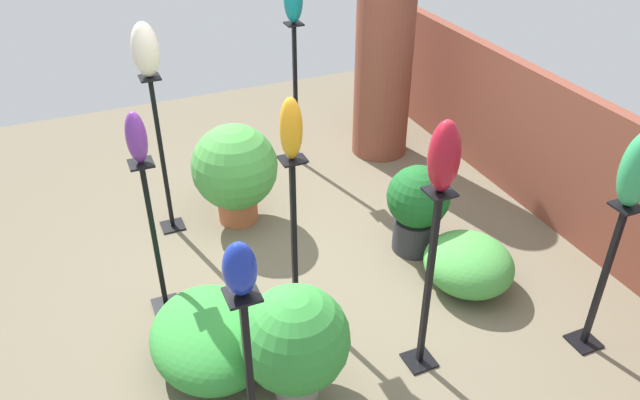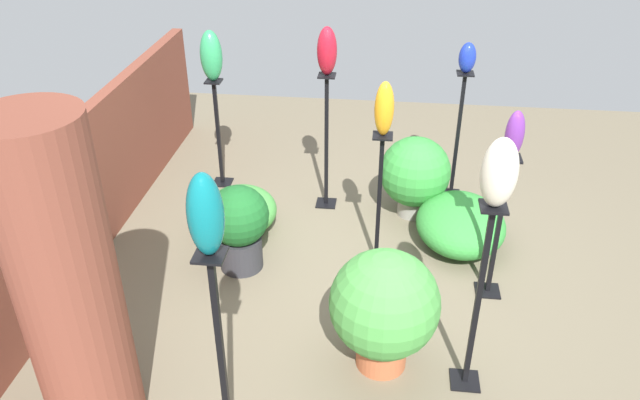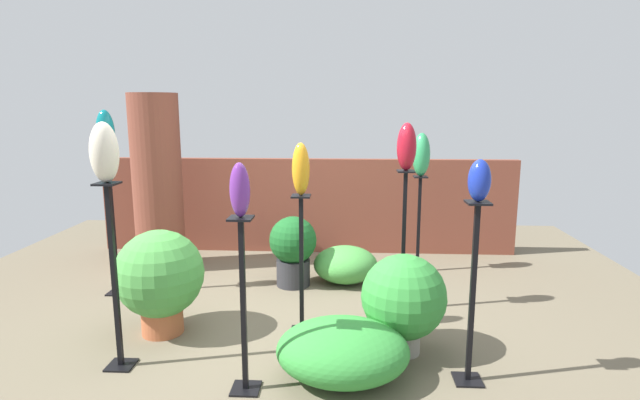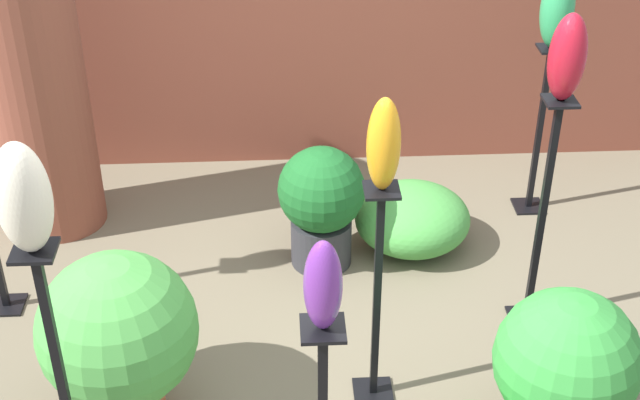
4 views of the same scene
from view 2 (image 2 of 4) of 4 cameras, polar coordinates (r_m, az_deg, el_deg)
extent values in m
plane|color=#6B604C|center=(5.47, 3.15, -6.48)|extent=(8.00, 8.00, 0.00)
cube|color=brown|center=(5.70, -20.77, 0.71)|extent=(5.60, 0.12, 1.28)
cylinder|color=brown|center=(3.86, -22.08, -7.39)|extent=(0.59, 0.59, 2.12)
cube|color=black|center=(5.41, 15.05, -8.00)|extent=(0.20, 0.20, 0.01)
cube|color=black|center=(5.06, 15.97, -2.52)|extent=(0.04, 0.04, 1.25)
cube|color=black|center=(4.77, 17.02, 3.70)|extent=(0.16, 0.16, 0.02)
cube|color=black|center=(3.65, -8.98, -14.32)|extent=(0.04, 0.04, 1.47)
cube|color=black|center=(3.18, -10.03, -4.98)|extent=(0.16, 0.16, 0.02)
cube|color=black|center=(5.59, 5.12, -5.53)|extent=(0.20, 0.20, 0.01)
cube|color=black|center=(5.25, 5.42, -0.17)|extent=(0.04, 0.04, 1.23)
cube|color=black|center=(4.97, 5.76, 5.85)|extent=(0.16, 0.16, 0.02)
cube|color=black|center=(6.39, 0.56, -0.29)|extent=(0.20, 0.20, 0.01)
cube|color=black|center=(6.07, 0.60, 5.23)|extent=(0.04, 0.04, 1.38)
cube|color=black|center=(5.81, 0.63, 11.31)|extent=(0.16, 0.16, 0.02)
cube|color=black|center=(6.85, -8.88, 1.61)|extent=(0.20, 0.20, 0.01)
cube|color=black|center=(6.60, -9.28, 5.97)|extent=(0.04, 0.04, 1.16)
cube|color=black|center=(6.38, -9.71, 10.66)|extent=(0.16, 0.16, 0.02)
cube|color=black|center=(4.62, 13.09, -15.78)|extent=(0.20, 0.20, 0.01)
cube|color=black|center=(4.15, 14.23, -8.99)|extent=(0.04, 0.04, 1.43)
cube|color=black|center=(3.75, 15.59, -0.61)|extent=(0.16, 0.16, 0.02)
cube|color=black|center=(6.70, 11.84, 0.56)|extent=(0.20, 0.20, 0.01)
cube|color=black|center=(6.40, 12.46, 5.66)|extent=(0.04, 0.04, 1.33)
cube|color=black|center=(6.16, 13.15, 11.21)|extent=(0.16, 0.16, 0.02)
ellipsoid|color=#6B2D8C|center=(4.69, 17.36, 5.75)|extent=(0.13, 0.14, 0.36)
ellipsoid|color=#0F727A|center=(3.05, -10.43, -1.34)|extent=(0.18, 0.18, 0.46)
ellipsoid|color=orange|center=(4.88, 5.90, 8.29)|extent=(0.15, 0.15, 0.44)
ellipsoid|color=maroon|center=(5.74, 0.64, 13.47)|extent=(0.18, 0.18, 0.44)
ellipsoid|color=#2D9356|center=(6.30, -9.92, 12.86)|extent=(0.20, 0.22, 0.50)
ellipsoid|color=beige|center=(3.64, 16.07, 2.40)|extent=(0.20, 0.21, 0.43)
ellipsoid|color=#192D9E|center=(6.11, 13.32, 12.54)|extent=(0.15, 0.16, 0.29)
cylinder|color=#2D2D33|center=(5.47, -7.23, -4.73)|extent=(0.37, 0.37, 0.30)
sphere|color=#195923|center=(5.27, -7.49, -1.44)|extent=(0.52, 0.52, 0.52)
cylinder|color=#B25B38|center=(4.58, 5.62, -13.58)|extent=(0.36, 0.36, 0.22)
sphere|color=#479942|center=(4.29, 5.92, -9.42)|extent=(0.76, 0.76, 0.76)
cylinder|color=gray|center=(6.25, 8.41, -0.51)|extent=(0.29, 0.29, 0.18)
sphere|color=#338C38|center=(6.07, 8.68, 2.58)|extent=(0.68, 0.68, 0.68)
ellipsoid|color=#479942|center=(5.94, -7.29, -0.97)|extent=(0.72, 0.69, 0.41)
ellipsoid|color=#338C38|center=(5.82, 12.72, -2.14)|extent=(0.97, 0.81, 0.43)
camera|label=1|loc=(8.03, 17.84, 29.10)|focal=35.00mm
camera|label=3|loc=(6.52, 46.09, 9.72)|focal=28.00mm
camera|label=4|loc=(5.23, 49.91, 20.64)|focal=50.00mm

